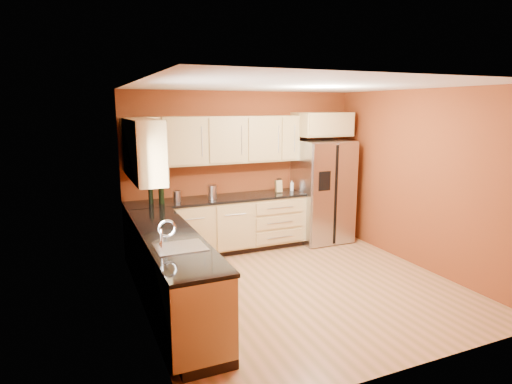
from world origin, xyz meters
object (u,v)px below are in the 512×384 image
at_px(canister_left, 177,196).
at_px(refrigerator, 322,191).
at_px(knife_block, 279,186).
at_px(soap_dispenser, 292,186).
at_px(wine_bottle_a, 161,192).

bearing_deg(canister_left, refrigerator, -0.48).
bearing_deg(knife_block, canister_left, -170.85).
bearing_deg(soap_dispenser, canister_left, -177.49).
bearing_deg(wine_bottle_a, canister_left, 8.42).
distance_m(refrigerator, soap_dispenser, 0.57).
xyz_separation_m(refrigerator, knife_block, (-0.82, 0.09, 0.13)).
bearing_deg(soap_dispenser, wine_bottle_a, -176.86).
bearing_deg(wine_bottle_a, refrigerator, 0.29).
xyz_separation_m(refrigerator, wine_bottle_a, (-2.82, -0.01, 0.21)).
xyz_separation_m(wine_bottle_a, soap_dispenser, (2.27, 0.12, -0.10)).
height_order(refrigerator, knife_block, refrigerator).
bearing_deg(wine_bottle_a, knife_block, 2.86).
bearing_deg(refrigerator, wine_bottle_a, -179.71).
bearing_deg(canister_left, wine_bottle_a, -171.58).
xyz_separation_m(canister_left, knife_block, (1.76, 0.06, 0.01)).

